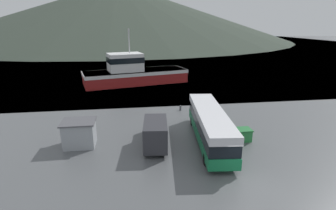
% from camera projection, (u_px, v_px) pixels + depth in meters
% --- Properties ---
extents(ground_plane, '(400.00, 400.00, 0.00)m').
position_uv_depth(ground_plane, '(249.00, 185.00, 18.11)').
color(ground_plane, '#515456').
extents(water_surface, '(240.00, 240.00, 0.00)m').
position_uv_depth(water_surface, '(144.00, 43.00, 149.03)').
color(water_surface, '#475B6B').
rests_on(water_surface, ground).
extents(hill_backdrop, '(222.43, 222.43, 36.10)m').
position_uv_depth(hill_backdrop, '(118.00, 12.00, 176.68)').
color(hill_backdrop, '#333D33').
rests_on(hill_backdrop, ground).
extents(tour_bus, '(3.67, 12.16, 3.08)m').
position_uv_depth(tour_bus, '(210.00, 124.00, 24.28)').
color(tour_bus, '#146B3D').
rests_on(tour_bus, ground).
extents(delivery_van, '(2.63, 6.24, 2.53)m').
position_uv_depth(delivery_van, '(156.00, 132.00, 23.69)').
color(delivery_van, '#2D2D33').
rests_on(delivery_van, ground).
extents(fishing_boat, '(19.67, 10.41, 9.82)m').
position_uv_depth(fishing_boat, '(133.00, 72.00, 48.24)').
color(fishing_boat, maroon).
rests_on(fishing_boat, water_surface).
extents(storage_bin, '(1.40, 1.28, 1.17)m').
position_uv_depth(storage_bin, '(243.00, 134.00, 24.90)').
color(storage_bin, '#287F3D').
rests_on(storage_bin, ground).
extents(dock_kiosk, '(2.95, 2.49, 2.37)m').
position_uv_depth(dock_kiosk, '(79.00, 133.00, 23.68)').
color(dock_kiosk, '#93999E').
rests_on(dock_kiosk, ground).
extents(small_boat, '(5.79, 2.53, 0.76)m').
position_uv_depth(small_boat, '(133.00, 73.00, 57.31)').
color(small_boat, black).
rests_on(small_boat, water_surface).
extents(mooring_bollard, '(0.30, 0.30, 0.69)m').
position_uv_depth(mooring_bollard, '(180.00, 108.00, 33.56)').
color(mooring_bollard, '#4C4C51').
rests_on(mooring_bollard, ground).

